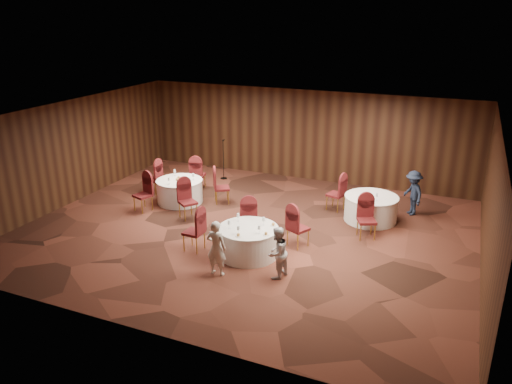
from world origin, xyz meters
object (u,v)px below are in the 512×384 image
at_px(table_main, 248,241).
at_px(table_right, 371,208).
at_px(table_left, 180,191).
at_px(mic_stand, 224,168).
at_px(woman_b, 277,253).
at_px(man_c, 413,193).
at_px(woman_a, 216,248).

relative_size(table_main, table_right, 0.98).
xyz_separation_m(table_left, mic_stand, (0.22, 2.66, 0.04)).
xyz_separation_m(mic_stand, woman_b, (4.31, -5.89, 0.21)).
relative_size(table_left, man_c, 1.08).
distance_m(woman_a, man_c, 6.63).
bearing_deg(woman_b, woman_a, -57.54).
bearing_deg(table_right, table_left, -171.10).
xyz_separation_m(mic_stand, woman_a, (2.99, -6.31, 0.26)).
bearing_deg(table_left, table_main, -35.50).
height_order(mic_stand, woman_a, mic_stand).
relative_size(table_right, woman_b, 1.24).
relative_size(table_left, table_right, 0.95).
bearing_deg(table_main, man_c, 51.90).
bearing_deg(table_left, woman_a, -48.69).
relative_size(mic_stand, woman_a, 1.09).
height_order(table_right, man_c, man_c).
height_order(table_right, mic_stand, mic_stand).
distance_m(mic_stand, woman_b, 7.30).
xyz_separation_m(table_right, man_c, (1.04, 0.94, 0.30)).
height_order(woman_b, man_c, man_c).
height_order(woman_a, man_c, man_c).
distance_m(table_main, mic_stand, 6.10).
bearing_deg(woman_b, mic_stand, -128.94).
height_order(woman_a, woman_b, woman_a).
distance_m(table_left, mic_stand, 2.67).
height_order(mic_stand, woman_b, mic_stand).
xyz_separation_m(table_left, man_c, (6.90, 1.86, 0.30)).
bearing_deg(table_right, man_c, 42.19).
xyz_separation_m(table_main, table_right, (2.37, 3.41, 0.00)).
bearing_deg(table_main, woman_b, -35.44).
xyz_separation_m(table_main, mic_stand, (-3.27, 5.15, 0.04)).
relative_size(table_main, table_left, 1.03).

